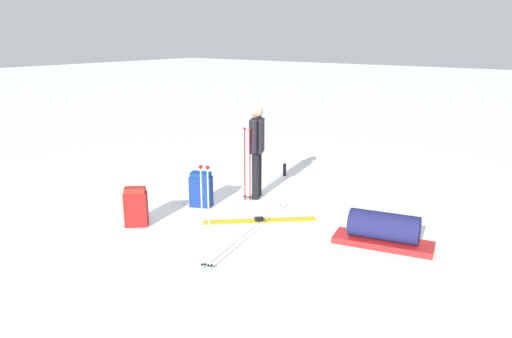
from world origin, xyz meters
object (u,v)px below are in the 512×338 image
skier_standing (257,146)px  backpack_bright (136,207)px  backpack_large_dark (201,190)px  ski_poles_planted_near (247,161)px  ski_pair_near (259,220)px  gear_sled (384,231)px  ski_poles_planted_far (205,213)px  thermos_bottle (285,170)px

skier_standing → backpack_bright: 2.43m
backpack_large_dark → ski_poles_planted_near: size_ratio=0.46×
ski_pair_near → gear_sled: (-1.96, -0.29, 0.21)m
ski_pair_near → backpack_large_dark: backpack_large_dark is taller
skier_standing → ski_poles_planted_far: bearing=114.2°
ski_poles_planted_far → backpack_bright: bearing=-13.5°
backpack_large_dark → backpack_bright: backpack_bright is taller
ski_poles_planted_near → thermos_bottle: bearing=-78.8°
backpack_large_dark → thermos_bottle: backpack_large_dark is taller
thermos_bottle → gear_sled: bearing=145.2°
skier_standing → backpack_bright: (0.67, 2.25, -0.65)m
ski_poles_planted_far → skier_standing: bearing=-65.8°
backpack_bright → ski_poles_planted_near: (-0.63, -2.01, 0.43)m
backpack_large_dark → ski_poles_planted_far: ski_poles_planted_far is taller
ski_poles_planted_near → ski_poles_planted_far: ski_poles_planted_far is taller
skier_standing → ski_poles_planted_near: size_ratio=1.28×
skier_standing → ski_poles_planted_near: skier_standing is taller
backpack_large_dark → ski_poles_planted_far: 2.47m
ski_pair_near → gear_sled: gear_sled is taller
backpack_large_dark → thermos_bottle: bearing=-92.4°
thermos_bottle → backpack_bright: bearing=85.5°
gear_sled → thermos_bottle: 3.77m
ski_pair_near → ski_poles_planted_far: (-0.46, 1.75, 0.75)m
backpack_large_dark → ski_pair_near: bearing=-179.2°
skier_standing → backpack_large_dark: size_ratio=2.79×
skier_standing → thermos_bottle: size_ratio=6.54×
skier_standing → ski_pair_near: skier_standing is taller
backpack_bright → thermos_bottle: bearing=-94.5°
ski_pair_near → thermos_bottle: size_ratio=5.69×
backpack_bright → gear_sled: (-3.39, -1.59, -0.08)m
backpack_bright → ski_poles_planted_near: 2.15m
ski_pair_near → backpack_bright: 1.95m
ski_pair_near → skier_standing: bearing=-51.6°
skier_standing → gear_sled: size_ratio=1.18×
ski_poles_planted_near → gear_sled: (-2.75, 0.42, -0.51)m
ski_poles_planted_near → thermos_bottle: ski_poles_planted_near is taller
ski_pair_near → gear_sled: bearing=-171.5°
backpack_bright → ski_poles_planted_far: ski_poles_planted_far is taller
ski_poles_planted_far → ski_pair_near: bearing=-75.3°
gear_sled → ski_pair_near: bearing=8.5°
ski_poles_planted_near → gear_sled: size_ratio=0.92×
backpack_large_dark → gear_sled: bearing=-174.5°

